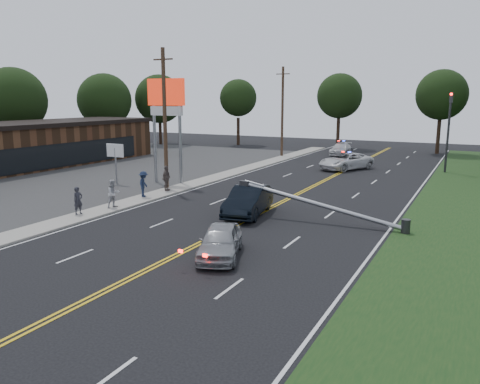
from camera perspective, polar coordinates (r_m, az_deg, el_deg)
The scene contains 25 objects.
ground at distance 20.08m, azimuth -7.88°, elevation -7.70°, with size 120.00×120.00×0.00m, color black.
parking_lot at distance 40.68m, azimuth -22.97°, elevation 1.20°, with size 25.00×60.00×0.01m, color #2D2D2D.
sidewalk at distance 32.68m, azimuth -9.83°, elevation -0.24°, with size 1.80×70.00×0.12m, color gray.
centerline_yellow at distance 28.49m, azimuth 3.78°, elevation -1.90°, with size 0.36×80.00×0.00m, color gold.
pharmacy_building at distance 49.11m, azimuth -25.59°, elevation 5.17°, with size 8.40×30.40×4.30m.
pylon_sign at distance 36.50m, azimuth -8.97°, elevation 10.37°, with size 3.20×0.35×8.00m.
small_sign at distance 37.40m, azimuth -14.96°, elevation 4.51°, with size 1.60×0.14×3.10m.
traffic_signal at distance 45.57m, azimuth 24.10°, elevation 7.44°, with size 0.28×0.41×7.05m.
fallen_streetlight at distance 25.06m, azimuth 10.76°, elevation -1.78°, with size 9.36×0.44×1.91m.
utility_pole_mid at distance 34.15m, azimuth -9.15°, elevation 8.77°, with size 1.60×0.28×10.00m.
utility_pole_far at distance 53.45m, azimuth 5.19°, elevation 9.73°, with size 1.60×0.28×10.00m.
tree_2 at distance 60.35m, azimuth -25.90°, elevation 10.03°, with size 7.43×7.43×10.06m.
tree_3 at distance 65.81m, azimuth -16.18°, elevation 10.67°, with size 7.07×7.07×9.83m.
tree_4 at distance 69.18m, azimuth -9.82°, elevation 11.11°, with size 6.89×6.89×9.93m.
tree_5 at distance 67.39m, azimuth -0.22°, elevation 11.39°, with size 5.21×5.21×9.24m.
tree_6 at distance 63.86m, azimuth 12.03°, elevation 11.37°, with size 5.84×5.84×9.80m.
tree_7 at distance 61.09m, azimuth 23.37°, elevation 10.82°, with size 5.90×5.90×9.93m.
crashed_sedan at distance 26.52m, azimuth 1.02°, elevation -1.07°, with size 1.74×5.00×1.65m, color black.
waiting_sedan at distance 19.59m, azimuth -2.42°, elevation -6.00°, with size 1.60×3.99×1.36m, color #929599.
emergency_a at distance 44.88m, azimuth 12.77°, elevation 3.69°, with size 2.58×5.59×1.55m, color silver.
emergency_b at distance 56.70m, azimuth 12.18°, elevation 5.15°, with size 1.92×4.71×1.37m, color silver.
bystander_a at distance 27.75m, azimuth -19.14°, elevation -0.99°, with size 0.57×0.37×1.56m, color #26262E.
bystander_b at distance 28.81m, azimuth -15.17°, elevation -0.18°, with size 0.82×0.64×1.69m, color #AEAEB3.
bystander_c at distance 31.53m, azimuth -11.66°, elevation 0.96°, with size 1.10×0.63×1.71m, color #17223B.
bystander_d at distance 33.30m, azimuth -8.98°, elevation 1.68°, with size 1.05×0.44×1.80m, color #5E504B.
Camera 1 is at (11.08, -15.44, 6.50)m, focal length 35.00 mm.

